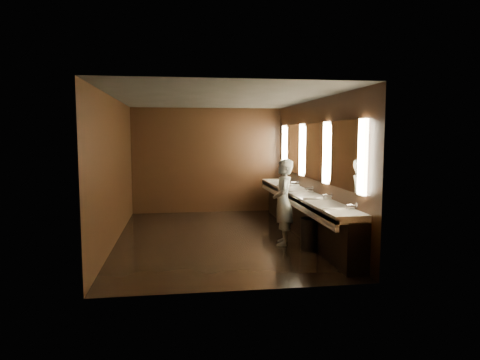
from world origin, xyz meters
The scene contains 10 objects.
floor centered at (0.00, 0.00, 0.00)m, with size 6.00×6.00×0.00m, color black.
ceiling centered at (0.00, 0.00, 2.80)m, with size 4.00×6.00×0.02m, color #2D2D2B.
wall_back centered at (0.00, 3.00, 1.40)m, with size 4.00×0.02×2.80m, color black.
wall_front centered at (0.00, -3.00, 1.40)m, with size 4.00×0.02×2.80m, color black.
wall_left centered at (-2.00, 0.00, 1.40)m, with size 0.02×6.00×2.80m, color black.
wall_right centered at (2.00, 0.00, 1.40)m, with size 0.02×6.00×2.80m, color black.
sink_counter centered at (1.79, 0.00, 0.50)m, with size 0.55×5.40×1.01m.
mirror_band centered at (1.98, 0.00, 1.75)m, with size 0.06×5.03×1.15m.
person centered at (1.18, -0.68, 0.81)m, with size 0.59×0.39×1.63m, color #87B1CA.
trash_bin centered at (1.58, -1.17, 0.29)m, with size 0.38×0.38×0.59m, color black.
Camera 1 is at (-0.78, -8.49, 2.08)m, focal length 32.00 mm.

